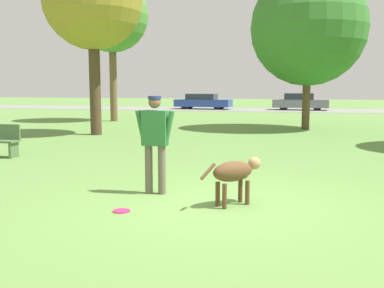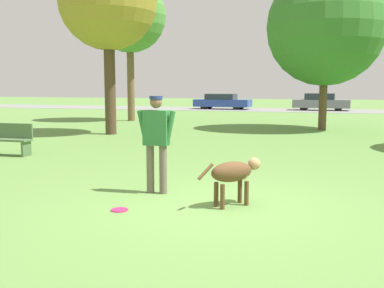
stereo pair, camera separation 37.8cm
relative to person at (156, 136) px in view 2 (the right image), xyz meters
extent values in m
plane|color=#608C42|center=(1.12, -0.50, -0.98)|extent=(120.00, 120.00, 0.00)
cube|color=gray|center=(1.12, 28.26, -0.97)|extent=(120.00, 6.00, 0.01)
cylinder|color=#665B4C|center=(0.12, 0.00, -0.57)|extent=(0.13, 0.13, 0.83)
cylinder|color=#665B4C|center=(-0.12, 0.00, -0.57)|extent=(0.13, 0.13, 0.83)
cube|color=#2D7038|center=(0.00, 0.00, 0.14)|extent=(0.43, 0.23, 0.59)
cylinder|color=#2D7038|center=(0.24, 0.01, 0.14)|extent=(0.21, 0.10, 0.59)
cylinder|color=#2D7038|center=(-0.24, -0.01, 0.14)|extent=(0.21, 0.10, 0.59)
sphere|color=brown|center=(0.00, 0.00, 0.57)|extent=(0.21, 0.21, 0.21)
cylinder|color=navy|center=(0.00, 0.00, 0.65)|extent=(0.22, 0.22, 0.06)
ellipsoid|color=brown|center=(1.40, -0.45, -0.45)|extent=(0.71, 0.74, 0.31)
ellipsoid|color=tan|center=(1.53, -0.30, -0.50)|extent=(0.27, 0.27, 0.17)
sphere|color=tan|center=(1.68, -0.13, -0.36)|extent=(0.28, 0.28, 0.20)
cylinder|color=brown|center=(1.48, -0.22, -0.79)|extent=(0.10, 0.10, 0.38)
cylinder|color=brown|center=(1.61, -0.34, -0.79)|extent=(0.10, 0.10, 0.38)
cylinder|color=brown|center=(1.18, -0.55, -0.79)|extent=(0.10, 0.10, 0.38)
cylinder|color=brown|center=(1.31, -0.67, -0.79)|extent=(0.10, 0.10, 0.38)
cylinder|color=brown|center=(1.08, -0.79, -0.40)|extent=(0.22, 0.23, 0.24)
cylinder|color=#E52366|center=(-0.12, -1.18, -0.97)|extent=(0.25, 0.25, 0.02)
torus|color=#E52366|center=(-0.12, -1.18, -0.97)|extent=(0.25, 0.25, 0.02)
cylinder|color=#4C3826|center=(-5.22, 8.41, 0.82)|extent=(0.41, 0.41, 3.60)
sphere|color=olive|center=(-5.22, 8.41, 4.00)|extent=(3.66, 3.66, 3.66)
cylinder|color=brown|center=(2.47, 12.61, 0.24)|extent=(0.33, 0.33, 2.43)
sphere|color=#38752D|center=(2.47, 12.61, 3.26)|extent=(4.82, 4.82, 4.82)
cylinder|color=brown|center=(-7.33, 14.83, 1.03)|extent=(0.37, 0.37, 4.03)
sphere|color=#4C8938|center=(-7.33, 14.83, 4.46)|extent=(3.76, 3.76, 3.76)
cube|color=#284293|center=(-5.53, 28.26, -0.48)|extent=(4.54, 1.97, 0.57)
cube|color=#232D38|center=(-5.67, 28.27, 0.03)|extent=(2.39, 1.62, 0.45)
cylinder|color=black|center=(-4.16, 28.96, -0.68)|extent=(0.61, 0.23, 0.60)
cylinder|color=black|center=(-4.23, 27.44, -0.68)|extent=(0.61, 0.23, 0.60)
cylinder|color=black|center=(-6.84, 29.08, -0.68)|extent=(0.61, 0.23, 0.60)
cylinder|color=black|center=(-6.91, 27.56, -0.68)|extent=(0.61, 0.23, 0.60)
cube|color=slate|center=(2.10, 28.64, -0.46)|extent=(4.25, 1.86, 0.61)
cube|color=#232D38|center=(1.97, 28.64, 0.08)|extent=(2.23, 1.55, 0.48)
cylinder|color=black|center=(3.38, 29.32, -0.68)|extent=(0.60, 0.22, 0.60)
cylinder|color=black|center=(3.32, 27.86, -0.68)|extent=(0.60, 0.22, 0.60)
cylinder|color=black|center=(0.87, 29.42, -0.68)|extent=(0.60, 0.22, 0.60)
cylinder|color=black|center=(0.81, 27.96, -0.68)|extent=(0.60, 0.22, 0.60)
cube|color=#4C6B42|center=(-5.39, 2.78, -0.57)|extent=(1.41, 0.44, 0.05)
cube|color=#4C6B42|center=(-5.39, 2.96, -0.34)|extent=(1.40, 0.09, 0.40)
cube|color=#4C6B42|center=(-4.77, 2.80, -0.79)|extent=(0.07, 0.36, 0.39)
camera|label=1|loc=(2.43, -7.10, 0.83)|focal=42.00mm
camera|label=2|loc=(2.79, -7.00, 0.83)|focal=42.00mm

